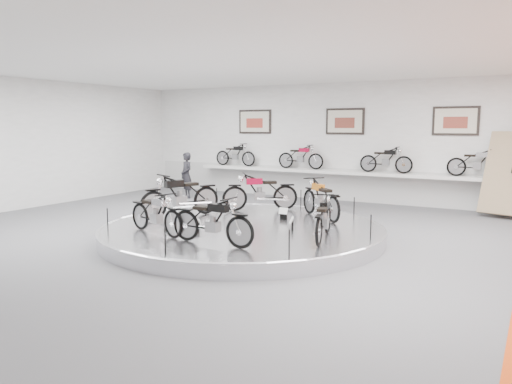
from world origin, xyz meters
The scene contains 22 objects.
floor centered at (0.00, 0.00, 0.00)m, with size 16.00×16.00×0.00m, color #535356.
ceiling centered at (0.00, 0.00, 4.00)m, with size 16.00×16.00×0.00m, color white.
wall_back centered at (0.00, 7.00, 2.00)m, with size 16.00×16.00×0.00m, color white.
wall_left centered at (-8.00, 0.00, 2.00)m, with size 14.00×14.00×0.00m, color white.
dado_band centered at (0.00, 6.98, 0.55)m, with size 15.68×0.04×1.10m, color #BCBCBA.
display_platform centered at (0.00, 0.30, 0.15)m, with size 6.40×6.40×0.30m, color silver.
platform_rim centered at (0.00, 0.30, 0.27)m, with size 6.40×6.40×0.10m, color #B2B2BA.
shelf centered at (0.00, 6.70, 1.00)m, with size 11.00×0.55×0.10m, color silver.
poster_left centered at (-3.50, 6.96, 2.70)m, with size 1.35×0.06×0.88m, color beige.
poster_center centered at (0.00, 6.96, 2.70)m, with size 1.35×0.06×0.88m, color beige.
poster_right centered at (3.50, 6.96, 2.70)m, with size 1.35×0.06×0.88m, color beige.
shelf_bike_a centered at (-4.20, 6.70, 1.42)m, with size 1.22×0.42×0.73m, color black, non-canonical shape.
shelf_bike_b centered at (-1.50, 6.70, 1.42)m, with size 1.22×0.42×0.73m, color maroon, non-canonical shape.
shelf_bike_c centered at (1.50, 6.70, 1.42)m, with size 1.22×0.42×0.73m, color black, non-canonical shape.
shelf_bike_d centered at (4.20, 6.70, 1.42)m, with size 1.22×0.42×0.73m, color #A3A2A7, non-canonical shape.
bike_a centered at (1.20, 2.03, 0.79)m, with size 1.65×0.58×0.97m, color #BC6617, non-canonical shape.
bike_b centered at (-0.65, 2.29, 0.81)m, with size 1.72×0.61×1.01m, color maroon, non-canonical shape.
bike_c centered at (-1.87, 0.43, 0.85)m, with size 1.86×0.65×1.09m, color black, non-canonical shape.
bike_d centered at (-1.11, -1.36, 0.75)m, with size 1.51×0.53×0.89m, color #A3A2A7, non-canonical shape.
bike_e centered at (0.45, -1.55, 0.77)m, with size 1.59×0.56×0.93m, color black, non-canonical shape.
bike_f centered at (2.14, -0.10, 0.74)m, with size 1.48×0.52×0.87m, color black, non-canonical shape.
visitor centered at (-5.05, 4.80, 0.81)m, with size 0.59×0.39×1.62m, color black.
Camera 1 is at (5.81, -9.23, 2.56)m, focal length 35.00 mm.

